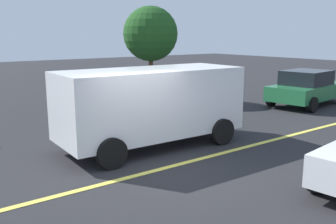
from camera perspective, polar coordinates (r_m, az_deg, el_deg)
name	(u,v)px	position (r m, az deg, el deg)	size (l,w,h in m)	color
ground_plane	(157,170)	(8.89, -1.66, -8.88)	(80.00, 80.00, 0.00)	#262628
lane_marking_centre	(244,147)	(10.80, 11.54, -5.33)	(28.00, 0.16, 0.01)	#E0D14C
white_van	(152,102)	(10.48, -2.44, 1.49)	(5.26, 2.40, 2.20)	white
car_green_near_curb	(307,88)	(17.95, 20.47, 3.51)	(4.51, 2.55, 1.58)	#236B3D
tree_centre_verge	(151,34)	(17.97, -2.68, 11.80)	(2.58, 2.58, 4.46)	#513823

